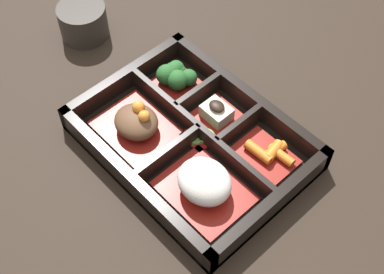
{
  "coord_description": "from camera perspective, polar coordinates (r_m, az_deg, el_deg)",
  "views": [
    {
      "loc": [
        -0.31,
        0.29,
        0.62
      ],
      "look_at": [
        0.0,
        0.0,
        0.03
      ],
      "focal_mm": 50.0,
      "sensor_mm": 36.0,
      "label": 1
    }
  ],
  "objects": [
    {
      "name": "bento_rim",
      "position": [
        0.73,
        0.17,
        -0.01
      ],
      "size": [
        0.3,
        0.23,
        0.04
      ],
      "color": "black",
      "rests_on": "ground_plane"
    },
    {
      "name": "bowl_carrots",
      "position": [
        0.73,
        8.05,
        -1.86
      ],
      "size": [
        0.08,
        0.06,
        0.02
      ],
      "color": "maroon",
      "rests_on": "bento_base"
    },
    {
      "name": "ground_plane",
      "position": [
        0.75,
        0.0,
        -1.12
      ],
      "size": [
        3.0,
        3.0,
        0.0
      ],
      "primitive_type": "plane",
      "color": "black"
    },
    {
      "name": "bowl_tofu",
      "position": [
        0.76,
        2.62,
        2.46
      ],
      "size": [
        0.06,
        0.06,
        0.03
      ],
      "color": "maroon",
      "rests_on": "bento_base"
    },
    {
      "name": "bowl_stew",
      "position": [
        0.74,
        -5.9,
        1.43
      ],
      "size": [
        0.12,
        0.09,
        0.05
      ],
      "color": "maroon",
      "rests_on": "bento_base"
    },
    {
      "name": "bento_base",
      "position": [
        0.75,
        0.0,
        -0.9
      ],
      "size": [
        0.3,
        0.23,
        0.01
      ],
      "color": "black",
      "rests_on": "ground_plane"
    },
    {
      "name": "bowl_pickles",
      "position": [
        0.74,
        0.75,
        0.12
      ],
      "size": [
        0.04,
        0.04,
        0.01
      ],
      "color": "maroon",
      "rests_on": "bento_base"
    },
    {
      "name": "bowl_rice",
      "position": [
        0.68,
        1.33,
        -4.98
      ],
      "size": [
        0.12,
        0.09,
        0.05
      ],
      "color": "maroon",
      "rests_on": "bento_base"
    },
    {
      "name": "bowl_greens",
      "position": [
        0.8,
        -1.75,
        6.48
      ],
      "size": [
        0.07,
        0.06,
        0.04
      ],
      "color": "maroon",
      "rests_on": "bento_base"
    },
    {
      "name": "tea_cup",
      "position": [
        0.9,
        -11.55,
        12.08
      ],
      "size": [
        0.08,
        0.08,
        0.05
      ],
      "color": "#2D2823",
      "rests_on": "ground_plane"
    }
  ]
}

